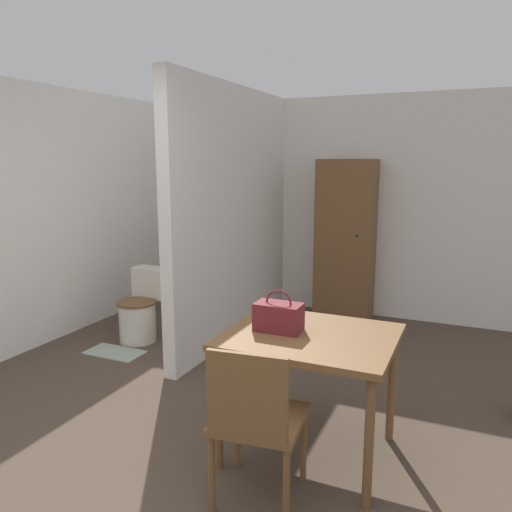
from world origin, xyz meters
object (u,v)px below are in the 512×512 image
Objects in this scene: wooden_chair at (255,417)px; handbag at (279,317)px; wooden_cabinet at (345,240)px; dining_table at (310,348)px; toilet at (141,310)px.

wooden_chair is 3.19× the size of handbag.
wooden_cabinet reaches higher than handbag.
dining_table is 2.83m from wooden_cabinet.
wooden_chair is 0.50× the size of wooden_cabinet.
wooden_cabinet is (1.69, 1.54, 0.60)m from toilet.
toilet is at bearing 150.28° from dining_table.
dining_table is 1.11× the size of wooden_chair.
wooden_chair is 1.26× the size of toilet.
wooden_cabinet is at bearing 42.28° from toilet.
handbag is 0.16× the size of wooden_cabinet.
wooden_cabinet is at bearing 90.16° from wooden_chair.
wooden_chair is (-0.11, -0.56, -0.19)m from dining_table.
toilet is 2.36m from wooden_cabinet.
toilet is 0.39× the size of wooden_cabinet.
handbag is (-0.09, 0.54, 0.37)m from wooden_chair.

